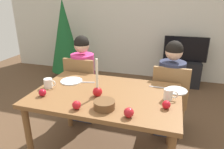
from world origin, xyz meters
TOP-DOWN VIEW (x-y plane):
  - back_wall at (0.00, 2.60)m, footprint 6.40×0.10m
  - dining_table at (0.00, 0.00)m, footprint 1.40×0.90m
  - chair_left at (-0.53, 0.61)m, footprint 0.40×0.40m
  - chair_right at (0.59, 0.61)m, footprint 0.40×0.40m
  - person_left_child at (-0.53, 0.64)m, footprint 0.30×0.30m
  - person_right_child at (0.59, 0.64)m, footprint 0.30×0.30m
  - tv_stand at (0.80, 2.30)m, footprint 0.64×0.40m
  - tv at (0.80, 2.30)m, footprint 0.79×0.05m
  - christmas_tree at (-1.58, 2.07)m, footprint 0.64×0.64m
  - candle_centerpiece at (-0.05, -0.09)m, footprint 0.09×0.09m
  - plate_left at (-0.46, 0.17)m, footprint 0.24×0.24m
  - plate_right at (0.65, 0.25)m, footprint 0.21×0.21m
  - mug_left at (-0.60, -0.04)m, footprint 0.13×0.09m
  - mug_right at (0.58, 0.04)m, footprint 0.13×0.08m
  - fork_left at (-0.28, 0.19)m, footprint 0.18×0.06m
  - fork_right at (0.47, 0.28)m, footprint 0.18×0.01m
  - bowl_walnuts at (0.08, -0.28)m, footprint 0.18×0.18m
  - apple_near_candle at (0.30, -0.35)m, footprint 0.08×0.08m
  - apple_by_left_plate at (-0.55, -0.23)m, footprint 0.07×0.07m
  - apple_by_right_mug at (0.57, -0.13)m, footprint 0.07×0.07m
  - apple_far_edge at (-0.14, -0.35)m, footprint 0.07×0.07m

SIDE VIEW (x-z plane):
  - tv_stand at x=0.80m, z-range 0.00..0.48m
  - chair_left at x=-0.53m, z-range 0.06..0.96m
  - chair_right at x=0.59m, z-range 0.06..0.96m
  - person_left_child at x=-0.53m, z-range -0.02..1.16m
  - person_right_child at x=0.59m, z-range -0.02..1.16m
  - dining_table at x=0.00m, z-range 0.29..1.04m
  - tv at x=0.80m, z-range 0.48..0.94m
  - fork_left at x=-0.28m, z-range 0.75..0.76m
  - fork_right at x=0.47m, z-range 0.75..0.76m
  - plate_left at x=-0.46m, z-range 0.75..0.76m
  - plate_right at x=0.65m, z-range 0.75..0.76m
  - bowl_walnuts at x=0.08m, z-range 0.75..0.82m
  - apple_by_left_plate at x=-0.55m, z-range 0.75..0.82m
  - apple_by_right_mug at x=0.57m, z-range 0.75..0.82m
  - apple_far_edge at x=-0.14m, z-range 0.75..0.82m
  - apple_near_candle at x=0.30m, z-range 0.75..0.83m
  - mug_left at x=-0.60m, z-range 0.75..0.84m
  - mug_right at x=0.58m, z-range 0.75..0.85m
  - candle_centerpiece at x=-0.05m, z-range 0.64..1.00m
  - christmas_tree at x=-1.58m, z-range 0.03..1.71m
  - back_wall at x=0.00m, z-range 0.00..2.60m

